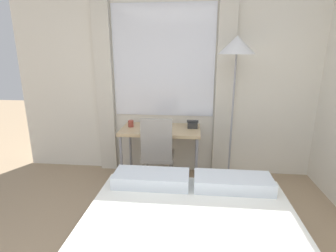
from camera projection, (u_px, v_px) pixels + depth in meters
name	position (u px, v px, depth m)	size (l,w,h in m)	color
wall_back_with_window	(178.00, 80.00, 3.65)	(4.73, 0.13, 2.70)	silver
desk	(161.00, 133.00, 3.50)	(1.05, 0.58, 0.75)	tan
desk_chair	(157.00, 151.00, 3.30)	(0.41, 0.41, 0.97)	gray
standing_lamp	(236.00, 57.00, 3.07)	(0.43, 0.43, 1.91)	#4C4C51
telephone	(193.00, 124.00, 3.53)	(0.15, 0.17, 0.09)	#2D2D2D
book	(158.00, 128.00, 3.46)	(0.24, 0.18, 0.02)	navy
mug	(131.00, 124.00, 3.55)	(0.07, 0.07, 0.09)	#993F33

